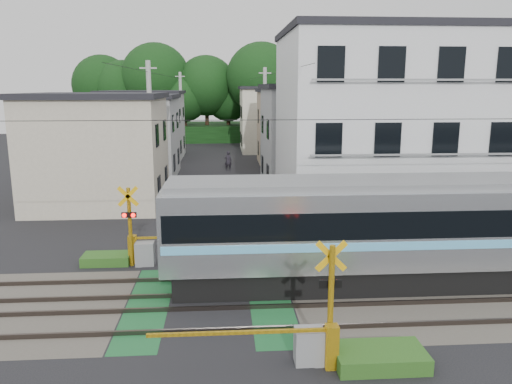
{
  "coord_description": "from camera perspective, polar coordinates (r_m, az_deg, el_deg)",
  "views": [
    {
      "loc": [
        0.46,
        -14.56,
        6.61
      ],
      "look_at": [
        1.8,
        5.0,
        2.48
      ],
      "focal_mm": 35.0,
      "sensor_mm": 36.0,
      "label": 1
    }
  ],
  "objects": [
    {
      "name": "houses_row",
      "position": [
        40.62,
        -4.22,
        7.12
      ],
      "size": [
        22.07,
        31.35,
        6.8
      ],
      "color": "beige",
      "rests_on": "ground"
    },
    {
      "name": "utility_poles",
      "position": [
        37.68,
        -6.26,
        7.98
      ],
      "size": [
        7.9,
        42.0,
        8.0
      ],
      "color": "#A5A5A0",
      "rests_on": "ground"
    },
    {
      "name": "apartment_block",
      "position": [
        25.44,
        14.64,
        7.11
      ],
      "size": [
        10.2,
        8.36,
        9.3
      ],
      "color": "silver",
      "rests_on": "ground"
    },
    {
      "name": "crossing_signal_near",
      "position": [
        12.58,
        6.55,
        -16.16
      ],
      "size": [
        4.74,
        0.65,
        3.09
      ],
      "color": "#F8B50D",
      "rests_on": "ground"
    },
    {
      "name": "track_bed",
      "position": [
        15.98,
        -5.34,
        -12.45
      ],
      "size": [
        120.0,
        120.0,
        0.14
      ],
      "color": "#47423A",
      "rests_on": "ground"
    },
    {
      "name": "tree_hill",
      "position": [
        62.73,
        -4.05,
        11.27
      ],
      "size": [
        40.0,
        13.52,
        11.89
      ],
      "color": "#123511",
      "rests_on": "ground"
    },
    {
      "name": "ground",
      "position": [
        16.0,
        -5.33,
        -12.57
      ],
      "size": [
        120.0,
        120.0,
        0.0
      ],
      "primitive_type": "plane",
      "color": "black"
    },
    {
      "name": "weed_patches",
      "position": [
        15.89,
        1.14,
        -11.97
      ],
      "size": [
        10.25,
        8.8,
        0.4
      ],
      "color": "#2D5E1E",
      "rests_on": "ground"
    },
    {
      "name": "crossing_signal_far",
      "position": [
        19.39,
        -12.83,
        -6.13
      ],
      "size": [
        4.74,
        0.65,
        3.09
      ],
      "color": "#F8B50D",
      "rests_on": "ground"
    },
    {
      "name": "pedestrian",
      "position": [
        40.18,
        -3.21,
        3.56
      ],
      "size": [
        0.58,
        0.38,
        1.59
      ],
      "primitive_type": "imported",
      "rotation": [
        0.0,
        0.0,
        3.15
      ],
      "color": "#242028",
      "rests_on": "ground"
    },
    {
      "name": "catenary",
      "position": [
        15.88,
        16.58,
        0.82
      ],
      "size": [
        60.0,
        5.04,
        7.0
      ],
      "color": "#2D2D33",
      "rests_on": "ground"
    },
    {
      "name": "commuter_train",
      "position": [
        17.8,
        18.83,
        -3.99
      ],
      "size": [
        17.62,
        2.78,
        3.66
      ],
      "color": "black",
      "rests_on": "ground"
    }
  ]
}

